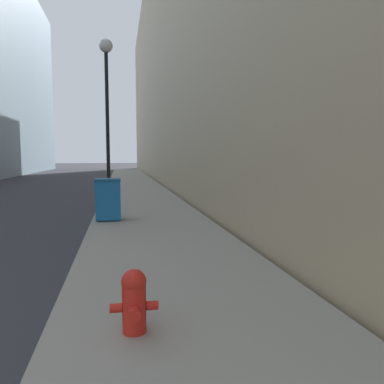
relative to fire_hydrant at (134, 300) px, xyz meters
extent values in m
cube|color=gray|center=(0.70, 16.41, -0.41)|extent=(3.20, 60.00, 0.15)
cube|color=tan|center=(8.40, 24.41, 8.46)|extent=(12.00, 60.00, 17.88)
cylinder|color=red|center=(0.00, 0.01, -0.10)|extent=(0.24, 0.24, 0.47)
sphere|color=red|center=(0.00, 0.01, 0.18)|extent=(0.25, 0.25, 0.25)
cylinder|color=red|center=(0.00, 0.01, 0.26)|extent=(0.07, 0.07, 0.05)
cylinder|color=red|center=(0.00, -0.17, -0.07)|extent=(0.11, 0.12, 0.11)
cylinder|color=red|center=(-0.18, 0.01, -0.07)|extent=(0.12, 0.09, 0.09)
cylinder|color=red|center=(0.18, 0.01, -0.07)|extent=(0.12, 0.09, 0.09)
cube|color=#19609E|center=(-0.45, 6.73, 0.21)|extent=(0.66, 0.60, 1.02)
cube|color=navy|center=(-0.45, 6.73, 0.76)|extent=(0.68, 0.62, 0.08)
cylinder|color=black|center=(-0.73, 6.99, -0.25)|extent=(0.05, 0.16, 0.16)
cylinder|color=black|center=(-0.17, 6.99, -0.25)|extent=(0.05, 0.16, 0.16)
cylinder|color=black|center=(-0.53, 10.13, -0.21)|extent=(0.24, 0.24, 0.25)
cylinder|color=black|center=(-0.53, 10.13, 2.35)|extent=(0.12, 0.12, 5.37)
sphere|color=silver|center=(-0.53, 10.13, 5.22)|extent=(0.47, 0.47, 0.47)
camera|label=1|loc=(-0.11, -3.60, 1.41)|focal=35.00mm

